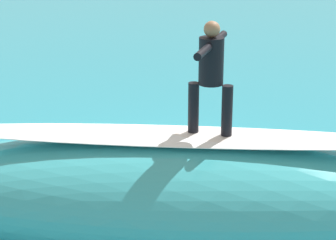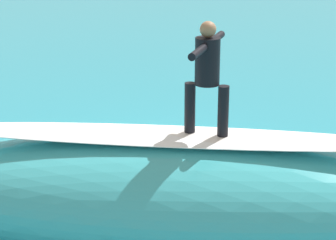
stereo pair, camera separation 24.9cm
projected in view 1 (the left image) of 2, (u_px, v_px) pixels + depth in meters
name	position (u px, v px, depth m)	size (l,w,h in m)	color
ground_plane	(150.00, 171.00, 11.84)	(120.00, 120.00, 0.00)	teal
wave_crest	(176.00, 196.00, 8.89)	(7.88, 2.41, 1.71)	teal
wave_foam_lip	(176.00, 136.00, 8.59)	(6.70, 0.84, 0.08)	white
surfboard_riding	(209.00, 137.00, 8.55)	(1.84, 0.54, 0.10)	silver
surfer_riding	(211.00, 70.00, 8.25)	(0.61, 1.37, 1.51)	black
surfboard_paddling	(140.00, 146.00, 12.90)	(2.25, 0.53, 0.07)	#EAE5C6
surfer_paddling	(143.00, 141.00, 12.75)	(0.84, 1.49, 0.28)	black
foam_patch_near	(101.00, 173.00, 11.58)	(0.80, 0.49, 0.15)	white
foam_patch_mid	(89.00, 196.00, 10.70)	(0.88, 0.85, 0.10)	white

